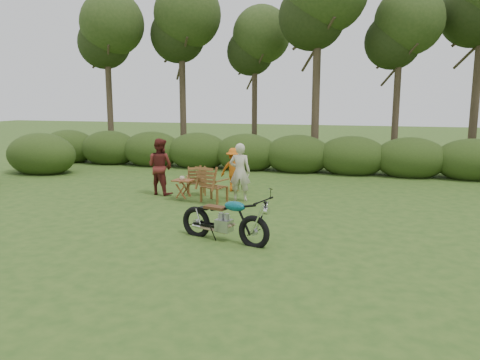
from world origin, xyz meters
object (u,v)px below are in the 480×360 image
(lawn_chair_left, at_px, (196,195))
(adult_b, at_px, (161,194))
(child, at_px, (234,191))
(lawn_chair_right, at_px, (214,202))
(side_table, at_px, (184,190))
(adult_a, at_px, (240,200))
(motorcycle, at_px, (224,240))
(cup, at_px, (182,178))

(lawn_chair_left, relative_size, adult_b, 0.52)
(adult_b, bearing_deg, child, -139.19)
(lawn_chair_right, xyz_separation_m, lawn_chair_left, (-0.79, 0.71, 0.00))
(side_table, xyz_separation_m, adult_a, (1.49, 0.38, -0.28))
(motorcycle, xyz_separation_m, child, (-1.23, 4.73, 0.00))
(lawn_chair_right, bearing_deg, child, -75.95)
(lawn_chair_right, bearing_deg, adult_a, -133.47)
(lawn_chair_right, relative_size, lawn_chair_left, 1.15)
(side_table, relative_size, cup, 4.46)
(lawn_chair_right, relative_size, cup, 7.76)
(cup, relative_size, adult_b, 0.08)
(lawn_chair_left, height_order, cup, cup)
(cup, bearing_deg, child, 57.94)
(child, bearing_deg, lawn_chair_left, 46.17)
(motorcycle, height_order, lawn_chair_right, motorcycle)
(lawn_chair_right, distance_m, side_table, 0.91)
(adult_a, distance_m, child, 1.30)
(side_table, bearing_deg, lawn_chair_right, 2.09)
(lawn_chair_right, xyz_separation_m, side_table, (-0.87, -0.03, 0.28))
(lawn_chair_left, distance_m, adult_a, 1.46)
(lawn_chair_left, bearing_deg, adult_a, 137.71)
(cup, relative_size, child, 0.10)
(lawn_chair_left, bearing_deg, adult_b, -16.91)
(side_table, height_order, cup, cup)
(side_table, relative_size, adult_a, 0.36)
(lawn_chair_left, height_order, adult_b, adult_b)
(motorcycle, relative_size, lawn_chair_left, 2.22)
(side_table, bearing_deg, cup, -149.60)
(side_table, xyz_separation_m, child, (0.96, 1.56, -0.28))
(lawn_chair_left, distance_m, child, 1.20)
(adult_b, distance_m, child, 2.15)
(side_table, height_order, adult_b, adult_b)
(side_table, height_order, child, child)
(lawn_chair_left, distance_m, adult_b, 1.03)
(motorcycle, height_order, child, child)
(motorcycle, bearing_deg, child, 120.24)
(lawn_chair_left, bearing_deg, motorcycle, 90.62)
(lawn_chair_left, xyz_separation_m, side_table, (-0.07, -0.74, 0.28))
(lawn_chair_left, relative_size, adult_a, 0.54)
(adult_b, bearing_deg, motorcycle, 142.84)
(adult_a, distance_m, adult_b, 2.43)
(side_table, bearing_deg, child, 58.41)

